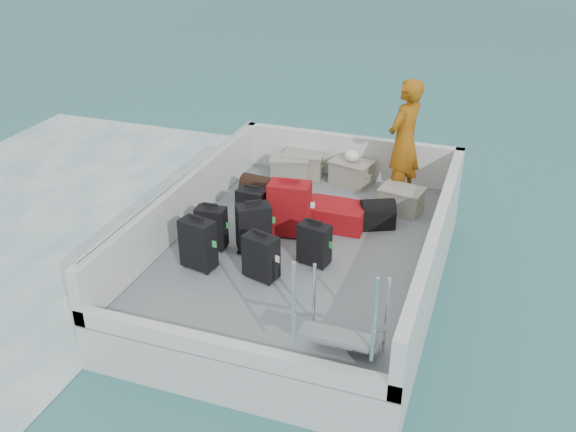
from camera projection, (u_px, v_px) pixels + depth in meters
name	position (u px, v px, depth m)	size (l,w,h in m)	color
ground	(302.00, 284.00, 8.87)	(160.00, 160.00, 0.00)	#175053
wake_foam	(18.00, 228.00, 10.29)	(10.00, 10.00, 0.00)	white
ferry_hull	(302.00, 265.00, 8.73)	(3.60, 5.00, 0.60)	silver
deck	(302.00, 246.00, 8.58)	(3.30, 4.70, 0.02)	slate
deck_fittings	(321.00, 236.00, 8.04)	(3.60, 5.00, 0.90)	silver
suitcase_0	(198.00, 244.00, 7.93)	(0.43, 0.24, 0.66)	black
suitcase_1	(212.00, 228.00, 8.39)	(0.39, 0.22, 0.58)	black
suitcase_2	(252.00, 209.00, 8.88)	(0.40, 0.24, 0.58)	black
suitcase_4	(254.00, 228.00, 8.33)	(0.44, 0.26, 0.65)	black
suitcase_5	(289.00, 209.00, 8.68)	(0.56, 0.33, 0.76)	maroon
suitcase_6	(261.00, 257.00, 7.74)	(0.41, 0.24, 0.58)	black
suitcase_7	(314.00, 245.00, 8.04)	(0.39, 0.22, 0.55)	black
suitcase_8	(336.00, 215.00, 8.99)	(0.54, 0.83, 0.33)	maroon
duffel_0	(257.00, 191.00, 9.70)	(0.47, 0.30, 0.32)	black
duffel_1	(287.00, 196.00, 9.56)	(0.42, 0.30, 0.32)	black
duffel_2	(377.00, 216.00, 8.97)	(0.47, 0.30, 0.32)	black
crate_0	(289.00, 169.00, 10.42)	(0.59, 0.40, 0.35)	gray
crate_1	(303.00, 165.00, 10.53)	(0.62, 0.43, 0.38)	gray
crate_2	(351.00, 173.00, 10.24)	(0.61, 0.42, 0.37)	gray
crate_3	(401.00, 201.00, 9.37)	(0.57, 0.40, 0.35)	gray
yellow_bag	(388.00, 197.00, 9.65)	(0.28, 0.26, 0.22)	yellow
white_bag	(352.00, 158.00, 10.11)	(0.24, 0.24, 0.18)	white
passenger	(404.00, 141.00, 9.43)	(0.69, 0.44, 1.86)	orange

